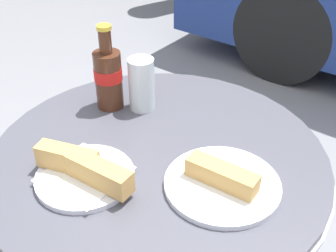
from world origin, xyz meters
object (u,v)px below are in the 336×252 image
lunch_plate_far (222,182)px  bistro_table (159,205)px  cola_bottle_left (108,76)px  drinking_glass (142,86)px  lunch_plate_near (85,172)px

lunch_plate_far → bistro_table: bearing=176.6°
cola_bottle_left → lunch_plate_far: (0.39, -0.09, -0.07)m
bistro_table → lunch_plate_far: 0.25m
drinking_glass → lunch_plate_far: 0.35m
bistro_table → lunch_plate_near: (-0.06, -0.16, 0.19)m
cola_bottle_left → lunch_plate_far: cola_bottle_left is taller
cola_bottle_left → lunch_plate_far: size_ratio=0.93×
bistro_table → drinking_glass: 0.30m
lunch_plate_far → lunch_plate_near: bearing=-147.1°
cola_bottle_left → drinking_glass: cola_bottle_left is taller
lunch_plate_near → lunch_plate_far: 0.28m
drinking_glass → bistro_table: bearing=-39.7°
cola_bottle_left → lunch_plate_near: cola_bottle_left is taller
bistro_table → drinking_glass: bearing=140.3°
cola_bottle_left → drinking_glass: (0.07, 0.04, -0.02)m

